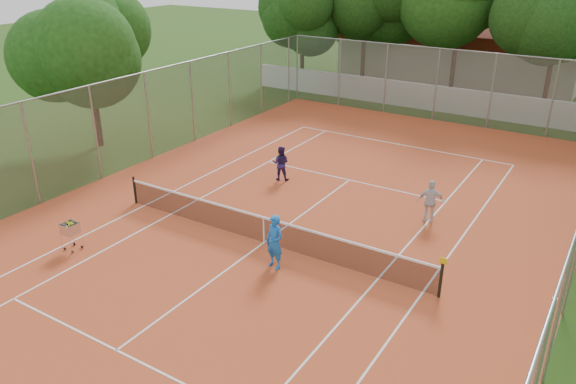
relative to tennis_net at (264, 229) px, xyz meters
The scene contains 12 objects.
ground 0.51m from the tennis_net, ahead, with size 120.00×120.00×0.00m, color #1F3D10.
court_pad 0.50m from the tennis_net, ahead, with size 18.00×34.00×0.02m, color #B94A24.
court_lines 0.49m from the tennis_net, ahead, with size 10.98×23.78×0.01m, color white.
tennis_net is the anchor object (origin of this frame).
perimeter_fence 1.49m from the tennis_net, ahead, with size 18.00×34.00×4.00m, color slate.
boundary_wall 19.00m from the tennis_net, 90.00° to the left, with size 26.00×0.30×1.50m, color white.
clubhouse 29.12m from the tennis_net, 93.95° to the left, with size 16.40×9.00×4.40m, color beige.
tropical_trees 22.45m from the tennis_net, 90.00° to the left, with size 29.00×19.00×10.00m, color black.
player_near 1.63m from the tennis_net, 43.72° to the right, with size 0.63×0.41×1.73m, color blue.
player_far_left 5.53m from the tennis_net, 116.88° to the left, with size 0.71×0.55×1.46m, color #231A4F.
player_far_right 6.03m from the tennis_net, 46.88° to the left, with size 0.93×0.39×1.58m, color silver.
ball_hopper 6.20m from the tennis_net, 143.85° to the right, with size 0.49×0.49×1.03m, color silver.
Camera 1 is at (9.35, -13.48, 9.06)m, focal length 35.00 mm.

